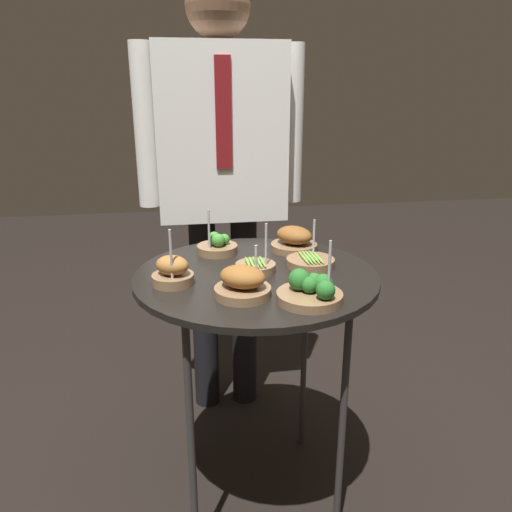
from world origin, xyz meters
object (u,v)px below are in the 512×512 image
(bowl_asparagus_far_rim, at_px, (255,267))
(bowl_roast_front_right, at_px, (243,283))
(serving_cart, at_px, (256,292))
(bowl_roast_near_rim, at_px, (173,272))
(bowl_roast_center, at_px, (294,240))
(bowl_broccoli_mid_left, at_px, (217,246))
(bowl_broccoli_front_center, at_px, (311,291))
(waiter_figure, at_px, (221,155))
(bowl_asparagus_front_left, at_px, (310,262))

(bowl_asparagus_far_rim, bearing_deg, bowl_roast_front_right, -109.80)
(serving_cart, relative_size, bowl_roast_front_right, 5.28)
(serving_cart, distance_m, bowl_roast_front_right, 0.19)
(bowl_roast_near_rim, height_order, bowl_roast_center, bowl_roast_near_rim)
(bowl_broccoli_mid_left, bearing_deg, bowl_roast_near_rim, -120.04)
(serving_cart, height_order, bowl_roast_front_right, bowl_roast_front_right)
(bowl_roast_front_right, height_order, bowl_broccoli_front_center, bowl_broccoli_front_center)
(bowl_broccoli_mid_left, bearing_deg, serving_cart, -65.21)
(bowl_asparagus_far_rim, relative_size, waiter_figure, 0.09)
(bowl_roast_near_rim, relative_size, bowl_broccoli_front_center, 0.97)
(waiter_figure, bearing_deg, bowl_asparagus_far_rim, -85.56)
(bowl_asparagus_front_left, relative_size, waiter_figure, 0.09)
(bowl_roast_near_rim, bearing_deg, bowl_asparagus_far_rim, 13.07)
(serving_cart, bearing_deg, waiter_figure, 94.39)
(waiter_figure, bearing_deg, bowl_roast_near_rim, -108.27)
(serving_cart, xyz_separation_m, waiter_figure, (-0.04, 0.52, 0.32))
(bowl_asparagus_far_rim, xyz_separation_m, bowl_roast_front_right, (-0.06, -0.16, 0.02))
(bowl_asparagus_front_left, distance_m, bowl_roast_near_rim, 0.40)
(bowl_broccoli_mid_left, xyz_separation_m, waiter_figure, (0.05, 0.33, 0.24))
(bowl_broccoli_front_center, bearing_deg, bowl_roast_near_rim, 153.10)
(bowl_broccoli_mid_left, relative_size, waiter_figure, 0.09)
(bowl_roast_near_rim, relative_size, bowl_roast_center, 1.04)
(bowl_asparagus_front_left, xyz_separation_m, bowl_asparagus_far_rim, (-0.16, -0.02, 0.00))
(bowl_broccoli_front_center, height_order, bowl_roast_center, bowl_broccoli_front_center)
(bowl_broccoli_front_center, relative_size, bowl_roast_center, 1.07)
(bowl_asparagus_far_rim, xyz_separation_m, waiter_figure, (-0.04, 0.52, 0.24))
(bowl_asparagus_front_left, bearing_deg, bowl_broccoli_front_center, -105.08)
(bowl_asparagus_far_rim, bearing_deg, bowl_broccoli_mid_left, 115.73)
(bowl_broccoli_mid_left, bearing_deg, bowl_asparagus_far_rim, -64.27)
(bowl_broccoli_mid_left, height_order, waiter_figure, waiter_figure)
(bowl_roast_near_rim, xyz_separation_m, bowl_broccoli_mid_left, (0.14, 0.24, -0.01))
(serving_cart, bearing_deg, bowl_roast_front_right, -110.87)
(serving_cart, height_order, bowl_asparagus_far_rim, bowl_asparagus_far_rim)
(serving_cart, height_order, waiter_figure, waiter_figure)
(bowl_asparagus_far_rim, height_order, bowl_broccoli_front_center, bowl_broccoli_front_center)
(serving_cart, relative_size, bowl_roast_center, 5.07)
(bowl_roast_center, bearing_deg, bowl_broccoli_front_center, -97.65)
(bowl_broccoli_mid_left, relative_size, bowl_roast_front_right, 1.00)
(bowl_asparagus_far_rim, relative_size, bowl_roast_near_rim, 0.90)
(serving_cart, bearing_deg, bowl_broccoli_mid_left, 114.79)
(serving_cart, bearing_deg, bowl_asparagus_front_left, 9.81)
(bowl_asparagus_front_left, relative_size, bowl_roast_center, 0.92)
(bowl_roast_front_right, bearing_deg, bowl_roast_center, 58.07)
(bowl_roast_near_rim, bearing_deg, bowl_roast_center, 31.08)
(bowl_roast_near_rim, distance_m, bowl_roast_front_right, 0.20)
(waiter_figure, bearing_deg, bowl_roast_front_right, -91.55)
(serving_cart, distance_m, waiter_figure, 0.61)
(bowl_roast_front_right, xyz_separation_m, waiter_figure, (0.02, 0.68, 0.23))
(bowl_broccoli_front_center, bearing_deg, bowl_roast_center, 82.35)
(bowl_roast_center, bearing_deg, bowl_roast_near_rim, -148.92)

